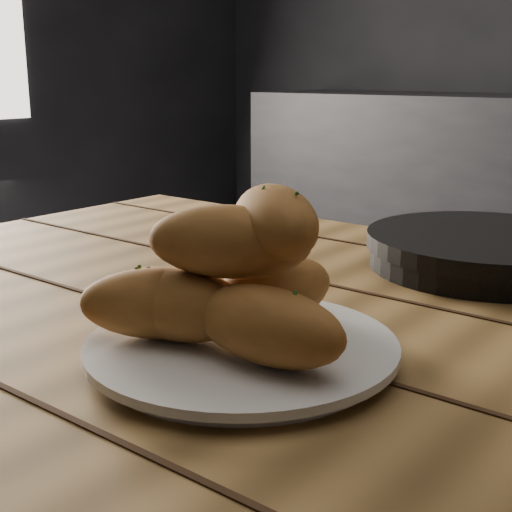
% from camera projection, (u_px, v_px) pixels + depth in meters
% --- Properties ---
extents(table, '(1.43, 0.84, 0.75)m').
position_uv_depth(table, '(349.00, 420.00, 0.74)').
color(table, olive).
rests_on(table, ground).
extents(plate, '(0.27, 0.27, 0.02)m').
position_uv_depth(plate, '(242.00, 349.00, 0.62)').
color(plate, silver).
rests_on(plate, table).
extents(bread_rolls, '(0.26, 0.23, 0.13)m').
position_uv_depth(bread_rolls, '(228.00, 282.00, 0.61)').
color(bread_rolls, '#A4672D').
rests_on(bread_rolls, plate).
extents(skillet, '(0.44, 0.31, 0.05)m').
position_uv_depth(skillet, '(489.00, 251.00, 0.91)').
color(skillet, black).
rests_on(skillet, table).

